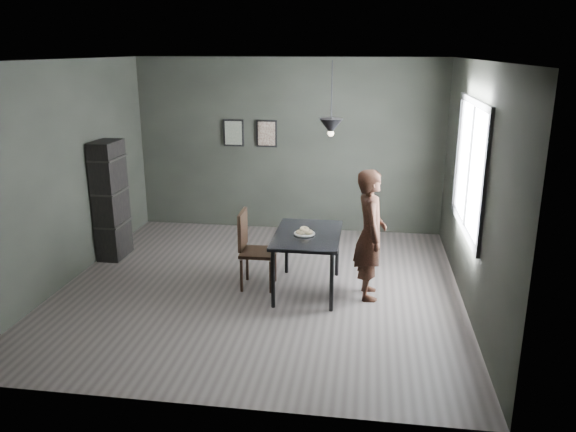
# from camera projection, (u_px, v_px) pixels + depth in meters

# --- Properties ---
(ground) EXTENTS (5.00, 5.00, 0.00)m
(ground) POSITION_uv_depth(u_px,v_px,m) (260.00, 287.00, 7.16)
(ground) COLOR #36312E
(ground) RESTS_ON ground
(back_wall) EXTENTS (5.00, 0.10, 2.80)m
(back_wall) POSITION_uv_depth(u_px,v_px,m) (288.00, 146.00, 9.13)
(back_wall) COLOR black
(back_wall) RESTS_ON ground
(ceiling) EXTENTS (5.00, 5.00, 0.02)m
(ceiling) POSITION_uv_depth(u_px,v_px,m) (257.00, 60.00, 6.36)
(ceiling) COLOR silver
(ceiling) RESTS_ON ground
(window_assembly) EXTENTS (0.04, 1.96, 1.56)m
(window_assembly) POSITION_uv_depth(u_px,v_px,m) (469.00, 167.00, 6.55)
(window_assembly) COLOR white
(window_assembly) RESTS_ON ground
(cafe_table) EXTENTS (0.80, 1.20, 0.75)m
(cafe_table) POSITION_uv_depth(u_px,v_px,m) (308.00, 240.00, 6.88)
(cafe_table) COLOR black
(cafe_table) RESTS_ON ground
(white_plate) EXTENTS (0.23, 0.23, 0.01)m
(white_plate) POSITION_uv_depth(u_px,v_px,m) (304.00, 234.00, 6.82)
(white_plate) COLOR white
(white_plate) RESTS_ON cafe_table
(donut_pile) EXTENTS (0.21, 0.16, 0.09)m
(donut_pile) POSITION_uv_depth(u_px,v_px,m) (304.00, 231.00, 6.81)
(donut_pile) COLOR beige
(donut_pile) RESTS_ON white_plate
(woman) EXTENTS (0.44, 0.62, 1.59)m
(woman) POSITION_uv_depth(u_px,v_px,m) (370.00, 235.00, 6.69)
(woman) COLOR black
(woman) RESTS_ON ground
(wood_chair) EXTENTS (0.44, 0.44, 0.99)m
(wood_chair) POSITION_uv_depth(u_px,v_px,m) (251.00, 244.00, 7.04)
(wood_chair) COLOR black
(wood_chair) RESTS_ON ground
(shelf_unit) EXTENTS (0.32, 0.56, 1.69)m
(shelf_unit) POSITION_uv_depth(u_px,v_px,m) (111.00, 200.00, 8.00)
(shelf_unit) COLOR black
(shelf_unit) RESTS_ON ground
(pendant_lamp) EXTENTS (0.28, 0.28, 0.86)m
(pendant_lamp) POSITION_uv_depth(u_px,v_px,m) (331.00, 126.00, 6.55)
(pendant_lamp) COLOR black
(pendant_lamp) RESTS_ON ground
(framed_print_left) EXTENTS (0.34, 0.04, 0.44)m
(framed_print_left) POSITION_uv_depth(u_px,v_px,m) (234.00, 133.00, 9.16)
(framed_print_left) COLOR black
(framed_print_left) RESTS_ON ground
(framed_print_right) EXTENTS (0.34, 0.04, 0.44)m
(framed_print_right) POSITION_uv_depth(u_px,v_px,m) (267.00, 134.00, 9.09)
(framed_print_right) COLOR black
(framed_print_right) RESTS_ON ground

